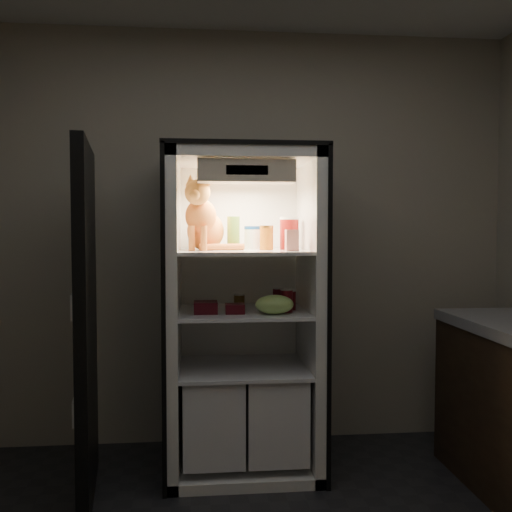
{
  "coord_description": "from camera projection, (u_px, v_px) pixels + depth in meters",
  "views": [
    {
      "loc": [
        -0.25,
        -1.96,
        1.42
      ],
      "look_at": [
        0.08,
        1.32,
        1.26
      ],
      "focal_mm": 40.0,
      "sensor_mm": 36.0,
      "label": 1
    }
  ],
  "objects": [
    {
      "name": "soda_can_a",
      "position": [
        278.0,
        298.0,
        3.37
      ],
      "size": [
        0.07,
        0.07,
        0.12
      ],
      "color": "black",
      "rests_on": "refrigerator"
    },
    {
      "name": "grape_bag",
      "position": [
        274.0,
        304.0,
        3.16
      ],
      "size": [
        0.21,
        0.16,
        0.11
      ],
      "primitive_type": "ellipsoid",
      "color": "#81AA4F",
      "rests_on": "refrigerator"
    },
    {
      "name": "soda_can_c",
      "position": [
        287.0,
        301.0,
        3.23
      ],
      "size": [
        0.07,
        0.07,
        0.13
      ],
      "color": "black",
      "rests_on": "refrigerator"
    },
    {
      "name": "fridge_door",
      "position": [
        86.0,
        324.0,
        2.98
      ],
      "size": [
        0.17,
        0.87,
        1.85
      ],
      "rotation": [
        0.0,
        0.0,
        0.12
      ],
      "color": "black",
      "rests_on": "floor"
    },
    {
      "name": "condiment_jar",
      "position": [
        239.0,
        301.0,
        3.37
      ],
      "size": [
        0.07,
        0.07,
        0.09
      ],
      "color": "#523A17",
      "rests_on": "refrigerator"
    },
    {
      "name": "room_shell",
      "position": [
        272.0,
        169.0,
        1.96
      ],
      "size": [
        3.6,
        3.6,
        3.6
      ],
      "color": "white",
      "rests_on": "floor"
    },
    {
      "name": "parmesan_shaker",
      "position": [
        233.0,
        233.0,
        3.32
      ],
      "size": [
        0.08,
        0.08,
        0.19
      ],
      "color": "#27902A",
      "rests_on": "refrigerator"
    },
    {
      "name": "mayo_tub",
      "position": [
        252.0,
        238.0,
        3.41
      ],
      "size": [
        0.1,
        0.1,
        0.14
      ],
      "color": "white",
      "rests_on": "refrigerator"
    },
    {
      "name": "berry_box_left",
      "position": [
        206.0,
        307.0,
        3.19
      ],
      "size": [
        0.13,
        0.13,
        0.07
      ],
      "primitive_type": "cube",
      "color": "#470B11",
      "rests_on": "refrigerator"
    },
    {
      "name": "cream_carton",
      "position": [
        292.0,
        240.0,
        3.16
      ],
      "size": [
        0.07,
        0.07,
        0.12
      ],
      "primitive_type": "cube",
      "color": "silver",
      "rests_on": "refrigerator"
    },
    {
      "name": "salsa_jar",
      "position": [
        266.0,
        238.0,
        3.31
      ],
      "size": [
        0.08,
        0.08,
        0.14
      ],
      "color": "maroon",
      "rests_on": "refrigerator"
    },
    {
      "name": "refrigerator",
      "position": [
        242.0,
        334.0,
        3.38
      ],
      "size": [
        0.9,
        0.72,
        1.88
      ],
      "color": "white",
      "rests_on": "floor"
    },
    {
      "name": "tabby_cat",
      "position": [
        203.0,
        222.0,
        3.29
      ],
      "size": [
        0.36,
        0.43,
        0.43
      ],
      "rotation": [
        0.0,
        0.0,
        -0.26
      ],
      "color": "#D3561B",
      "rests_on": "refrigerator"
    },
    {
      "name": "soda_can_b",
      "position": [
        291.0,
        300.0,
        3.32
      ],
      "size": [
        0.06,
        0.06,
        0.11
      ],
      "color": "black",
      "rests_on": "refrigerator"
    },
    {
      "name": "pepper_jar",
      "position": [
        289.0,
        233.0,
        3.38
      ],
      "size": [
        0.11,
        0.11,
        0.19
      ],
      "color": "maroon",
      "rests_on": "refrigerator"
    },
    {
      "name": "berry_box_right",
      "position": [
        235.0,
        309.0,
        3.19
      ],
      "size": [
        0.11,
        0.11,
        0.05
      ],
      "primitive_type": "cube",
      "color": "#470B11",
      "rests_on": "refrigerator"
    }
  ]
}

